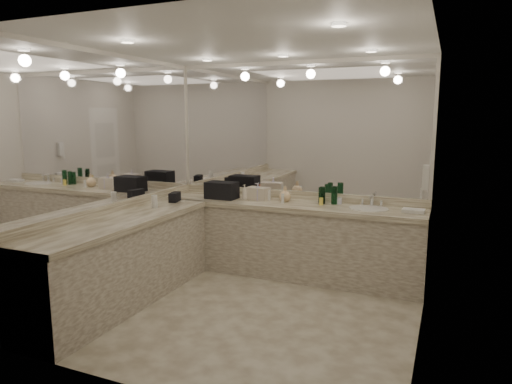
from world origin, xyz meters
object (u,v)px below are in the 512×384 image
at_px(cream_cosmetic_case, 258,193).
at_px(soap_bottle_b, 258,191).
at_px(hand_towel, 413,211).
at_px(soap_bottle_a, 245,192).
at_px(black_toiletry_bag, 222,190).
at_px(sink, 369,209).
at_px(soap_bottle_c, 285,194).
at_px(wall_phone, 426,177).

bearing_deg(cream_cosmetic_case, soap_bottle_b, -68.98).
height_order(hand_towel, soap_bottle_a, soap_bottle_a).
relative_size(black_toiletry_bag, cream_cosmetic_case, 1.40).
bearing_deg(cream_cosmetic_case, soap_bottle_a, -146.29).
bearing_deg(cream_cosmetic_case, sink, 4.94).
relative_size(soap_bottle_a, soap_bottle_c, 1.01).
relative_size(wall_phone, black_toiletry_bag, 0.62).
bearing_deg(cream_cosmetic_case, black_toiletry_bag, -159.83).
height_order(wall_phone, soap_bottle_a, wall_phone).
distance_m(hand_towel, soap_bottle_c, 1.50).
bearing_deg(hand_towel, sink, 178.41).
bearing_deg(soap_bottle_c, soap_bottle_b, -174.37).
relative_size(hand_towel, soap_bottle_a, 1.20).
height_order(soap_bottle_a, soap_bottle_b, soap_bottle_b).
bearing_deg(soap_bottle_b, black_toiletry_bag, -170.55).
bearing_deg(hand_towel, soap_bottle_a, -179.55).
bearing_deg(sink, soap_bottle_b, 179.25).
distance_m(black_toiletry_bag, soap_bottle_b, 0.47).
xyz_separation_m(sink, soap_bottle_a, (-1.52, -0.03, 0.10)).
xyz_separation_m(black_toiletry_bag, cream_cosmetic_case, (0.46, 0.11, -0.03)).
distance_m(wall_phone, cream_cosmetic_case, 2.08).
distance_m(cream_cosmetic_case, hand_towel, 1.85).
bearing_deg(black_toiletry_bag, soap_bottle_a, 5.72).
height_order(soap_bottle_b, soap_bottle_c, soap_bottle_b).
xyz_separation_m(sink, soap_bottle_c, (-1.02, 0.05, 0.10)).
bearing_deg(sink, hand_towel, -1.59).
distance_m(wall_phone, hand_towel, 0.66).
xyz_separation_m(sink, hand_towel, (0.48, -0.01, 0.02)).
bearing_deg(sink, wall_phone, -39.57).
bearing_deg(cream_cosmetic_case, hand_towel, 5.05).
xyz_separation_m(cream_cosmetic_case, soap_bottle_b, (0.01, -0.03, 0.03)).
bearing_deg(soap_bottle_b, wall_phone, -14.73).
bearing_deg(black_toiletry_bag, hand_towel, 1.14).
xyz_separation_m(hand_towel, soap_bottle_b, (-1.84, 0.03, 0.09)).
height_order(black_toiletry_bag, cream_cosmetic_case, black_toiletry_bag).
xyz_separation_m(wall_phone, soap_bottle_a, (-2.13, 0.47, -0.35)).
distance_m(sink, cream_cosmetic_case, 1.38).
bearing_deg(soap_bottle_a, black_toiletry_bag, -174.28).
relative_size(black_toiletry_bag, soap_bottle_a, 2.02).
distance_m(wall_phone, soap_bottle_b, 2.07).
xyz_separation_m(sink, cream_cosmetic_case, (-1.37, 0.05, 0.08)).
relative_size(cream_cosmetic_case, hand_towel, 1.21).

